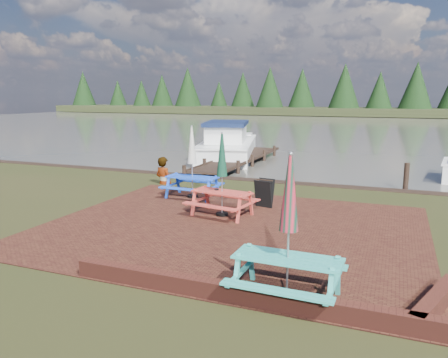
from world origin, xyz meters
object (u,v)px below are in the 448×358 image
picnic_table_blue (192,173)px  person (163,157)px  jetty (238,159)px  chalkboard (264,193)px  picnic_table_teal (288,250)px  boat_jetty (228,146)px  picnic_table_red (222,188)px

picnic_table_blue → person: 2.52m
jetty → person: size_ratio=4.62×
person → chalkboard: bearing=172.8°
chalkboard → person: 4.80m
picnic_table_teal → boat_jetty: picnic_table_teal is taller
picnic_table_teal → picnic_table_blue: size_ratio=1.04×
picnic_table_blue → boat_jetty: (-2.57, 9.78, -0.33)m
picnic_table_teal → jetty: size_ratio=0.26×
chalkboard → boat_jetty: boat_jetty is taller
picnic_table_blue → person: (-1.93, 1.61, 0.19)m
picnic_table_red → boat_jetty: picnic_table_red is taller
picnic_table_red → picnic_table_blue: 2.29m
chalkboard → picnic_table_red: bearing=-111.9°
picnic_table_red → picnic_table_blue: picnic_table_blue is taller
picnic_table_teal → chalkboard: bearing=111.5°
chalkboard → person: person is taller
jetty → picnic_table_blue: bearing=-80.9°
jetty → person: bearing=-96.5°
picnic_table_blue → jetty: size_ratio=0.25×
picnic_table_red → picnic_table_blue: bearing=145.0°
picnic_table_teal → picnic_table_red: picnic_table_teal is taller
picnic_table_blue → boat_jetty: picnic_table_blue is taller
boat_jetty → picnic_table_teal: bearing=-80.4°
picnic_table_red → boat_jetty: (-4.21, 11.37, -0.32)m
boat_jetty → picnic_table_red: bearing=-84.3°
picnic_table_blue → picnic_table_red: bearing=-42.7°
picnic_table_red → picnic_table_blue: (-1.64, 1.60, 0.01)m
picnic_table_red → picnic_table_teal: bearing=-47.1°
picnic_table_teal → chalkboard: (-1.97, 5.42, -0.40)m
chalkboard → boat_jetty: size_ratio=0.10×
picnic_table_red → chalkboard: bearing=67.5°
picnic_table_red → chalkboard: 1.56m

